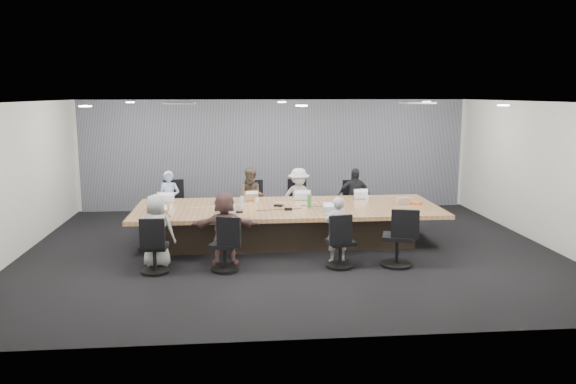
{
  "coord_description": "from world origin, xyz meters",
  "views": [
    {
      "loc": [
        -1.01,
        -10.37,
        2.96
      ],
      "look_at": [
        0.0,
        0.4,
        1.05
      ],
      "focal_mm": 35.0,
      "sensor_mm": 36.0,
      "label": 1
    }
  ],
  "objects": [
    {
      "name": "mug_brown",
      "position": [
        -2.65,
        0.14,
        0.79
      ],
      "size": [
        0.09,
        0.09,
        0.1
      ],
      "primitive_type": "cylinder",
      "rotation": [
        0.0,
        0.0,
        0.1
      ],
      "color": "brown",
      "rests_on": "conference_table"
    },
    {
      "name": "person_5",
      "position": [
        -1.22,
        -0.85,
        0.65
      ],
      "size": [
        1.21,
        0.41,
        1.3
      ],
      "primitive_type": "imported",
      "rotation": [
        0.0,
        0.0,
        3.12
      ],
      "color": "brown",
      "rests_on": "ground"
    },
    {
      "name": "chair_3",
      "position": [
        1.63,
        2.2,
        0.36
      ],
      "size": [
        0.57,
        0.57,
        0.73
      ],
      "primitive_type": null,
      "rotation": [
        0.0,
        0.0,
        3.31
      ],
      "color": "black",
      "rests_on": "ground"
    },
    {
      "name": "chair_0",
      "position": [
        -2.47,
        2.2,
        0.42
      ],
      "size": [
        0.66,
        0.66,
        0.84
      ],
      "primitive_type": null,
      "rotation": [
        0.0,
        0.0,
        3.33
      ],
      "color": "black",
      "rests_on": "ground"
    },
    {
      "name": "wall_right",
      "position": [
        5.0,
        0.0,
        1.4
      ],
      "size": [
        0.0,
        8.0,
        2.8
      ],
      "primitive_type": "cube",
      "rotation": [
        1.57,
        0.0,
        -1.57
      ],
      "color": "silver",
      "rests_on": "ground"
    },
    {
      "name": "floor",
      "position": [
        0.0,
        0.0,
        0.0
      ],
      "size": [
        10.0,
        8.0,
        0.0
      ],
      "primitive_type": "cube",
      "color": "black",
      "rests_on": "ground"
    },
    {
      "name": "laptop_2",
      "position": [
        0.38,
        1.3,
        0.75
      ],
      "size": [
        0.35,
        0.24,
        0.02
      ],
      "primitive_type": "cube",
      "rotation": [
        0.0,
        0.0,
        3.13
      ],
      "color": "#B2B2B7",
      "rests_on": "conference_table"
    },
    {
      "name": "person_6",
      "position": [
        0.75,
        -0.85,
        0.59
      ],
      "size": [
        0.48,
        0.36,
        1.17
      ],
      "primitive_type": "imported",
      "rotation": [
        0.0,
        0.0,
        3.35
      ],
      "color": "#AFAEB5",
      "rests_on": "ground"
    },
    {
      "name": "curtain",
      "position": [
        0.0,
        3.92,
        1.4
      ],
      "size": [
        9.8,
        0.04,
        2.8
      ],
      "primitive_type": "cube",
      "color": "slate",
      "rests_on": "ground"
    },
    {
      "name": "wall_back",
      "position": [
        0.0,
        4.0,
        1.4
      ],
      "size": [
        10.0,
        0.0,
        2.8
      ],
      "primitive_type": "cube",
      "rotation": [
        1.57,
        0.0,
        0.0
      ],
      "color": "silver",
      "rests_on": "ground"
    },
    {
      "name": "bottle_clear",
      "position": [
        -0.9,
        0.43,
        0.86
      ],
      "size": [
        0.09,
        0.09,
        0.23
      ],
      "primitive_type": "cylinder",
      "rotation": [
        0.0,
        0.0,
        -0.34
      ],
      "color": "silver",
      "rests_on": "conference_table"
    },
    {
      "name": "snack_packet",
      "position": [
        2.62,
        0.49,
        0.76
      ],
      "size": [
        0.23,
        0.24,
        0.04
      ],
      "primitive_type": "cube",
      "rotation": [
        0.0,
        0.0,
        -0.83
      ],
      "color": "orange",
      "rests_on": "conference_table"
    },
    {
      "name": "stapler",
      "position": [
        -0.02,
        0.11,
        0.77
      ],
      "size": [
        0.15,
        0.05,
        0.05
      ],
      "primitive_type": "cube",
      "rotation": [
        0.0,
        0.0,
        -0.09
      ],
      "color": "black",
      "rests_on": "conference_table"
    },
    {
      "name": "bottle_green_left",
      "position": [
        -2.65,
        0.91,
        0.85
      ],
      "size": [
        0.06,
        0.06,
        0.23
      ],
      "primitive_type": "cylinder",
      "rotation": [
        0.0,
        0.0,
        -0.01
      ],
      "color": "#327433",
      "rests_on": "conference_table"
    },
    {
      "name": "laptop_3",
      "position": [
        1.63,
        1.3,
        0.75
      ],
      "size": [
        0.32,
        0.23,
        0.02
      ],
      "primitive_type": "cube",
      "rotation": [
        0.0,
        0.0,
        3.19
      ],
      "color": "#B2B2B7",
      "rests_on": "conference_table"
    },
    {
      "name": "chair_4",
      "position": [
        -2.38,
        -1.2,
        0.37
      ],
      "size": [
        0.53,
        0.53,
        0.75
      ],
      "primitive_type": null,
      "rotation": [
        0.0,
        0.0,
        -0.04
      ],
      "color": "black",
      "rests_on": "ground"
    },
    {
      "name": "chair_6",
      "position": [
        0.75,
        -1.2,
        0.37
      ],
      "size": [
        0.59,
        0.59,
        0.74
      ],
      "primitive_type": null,
      "rotation": [
        0.0,
        0.0,
        0.2
      ],
      "color": "black",
      "rests_on": "ground"
    },
    {
      "name": "laptop_6",
      "position": [
        0.75,
        -0.3,
        0.75
      ],
      "size": [
        0.33,
        0.24,
        0.02
      ],
      "primitive_type": "cube",
      "rotation": [
        0.0,
        0.0,
        0.07
      ],
      "color": "#B2B2B7",
      "rests_on": "conference_table"
    },
    {
      "name": "person_1",
      "position": [
        -0.66,
        1.85,
        0.67
      ],
      "size": [
        0.67,
        0.53,
        1.34
      ],
      "primitive_type": "imported",
      "rotation": [
        0.0,
        0.0,
        6.24
      ],
      "color": "brown",
      "rests_on": "ground"
    },
    {
      "name": "person_4",
      "position": [
        -2.38,
        -0.85,
        0.64
      ],
      "size": [
        0.68,
        0.5,
        1.27
      ],
      "primitive_type": "imported",
      "rotation": [
        0.0,
        0.0,
        2.98
      ],
      "color": "#A2A2A2",
      "rests_on": "ground"
    },
    {
      "name": "canvas_bag",
      "position": [
        2.36,
        0.52,
        0.81
      ],
      "size": [
        0.27,
        0.2,
        0.13
      ],
      "primitive_type": "cube",
      "rotation": [
        0.0,
        0.0,
        0.19
      ],
      "color": "tan",
      "rests_on": "conference_table"
    },
    {
      "name": "wall_front",
      "position": [
        0.0,
        -4.0,
        1.4
      ],
      "size": [
        10.0,
        0.0,
        2.8
      ],
      "primitive_type": "cube",
      "rotation": [
        -1.57,
        0.0,
        0.0
      ],
      "color": "silver",
      "rests_on": "ground"
    },
    {
      "name": "mic_left",
      "position": [
        -0.97,
        0.01,
        0.76
      ],
      "size": [
        0.16,
        0.12,
        0.03
      ],
      "primitive_type": "cube",
      "rotation": [
        0.0,
        0.0,
        -0.11
      ],
      "color": "black",
      "rests_on": "conference_table"
    },
    {
      "name": "bottle_green_right",
      "position": [
        0.41,
        0.31,
        0.87
      ],
      "size": [
        0.07,
        0.07,
        0.26
      ],
      "primitive_type": "cylinder",
      "rotation": [
        0.0,
        0.0,
        -0.04
      ],
      "color": "#327433",
      "rests_on": "conference_table"
    },
    {
      "name": "wall_left",
      "position": [
        -5.0,
        0.0,
        1.4
      ],
      "size": [
        0.0,
        8.0,
        2.8
      ],
      "primitive_type": "cube",
      "rotation": [
        1.57,
        0.0,
        1.57
      ],
      "color": "silver",
      "rests_on": "ground"
    },
    {
      "name": "cup_white_near",
      "position": [
        1.72,
        0.94,
        0.79
      ],
      "size": [
        0.1,
        0.1,
        0.1
      ],
      "primitive_type": "cylinder",
      "rotation": [
        0.0,
        0.0,
        -0.36
      ],
      "color": "white",
      "rests_on": "conference_table"
    },
    {
      "name": "conference_table",
      "position": [
        0.0,
        0.5,
        0.4
      ],
      "size": [
        6.0,
        2.2,
        0.74
      ],
      "color": "#2F251C",
      "rests_on": "ground"
    },
    {
      "name": "laptop_1",
      "position": [
        -0.66,
        1.3,
        0.75
      ],
      "size": [
        0.32,
        0.25,
        0.02
      ],
      "primitive_type": "cube",
      "rotation": [
        0.0,
        0.0,
        3.36
      ],
      "color": "#8C6647",
      "rests_on": "conference_table"
    },
    {
      "name": "cup_white_far",
      "position": [
        -0.59,
        0.91,
        0.79
      ],
      "size": [
        0.09,
        0.09,
        0.1
      ],
      "primitive_type": "cylinder",
      "rotation": [
        0.0,
        0.0,
        0.12
      ],
      "color": "white",
      "rests_on": "conference_table"
    },
    {
      "name": "mic_right",
      "position": [
        -0.18,
        0.53,
        0.76
      ],
      "size": [
        0.19,
        0.16,
        0.03
      ],
      "primitive_type": "cube",
      "rotation": [
        0.0,
        0.0,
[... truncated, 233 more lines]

